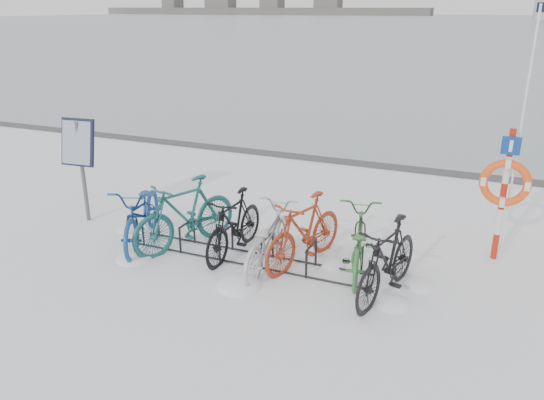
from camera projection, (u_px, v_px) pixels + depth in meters
name	position (u px, v px, depth m)	size (l,w,h in m)	color
ground	(247.00, 259.00, 8.41)	(900.00, 900.00, 0.00)	white
ice_sheet	(496.00, 22.00, 142.42)	(400.00, 298.00, 0.02)	#939FA6
quay_edge	(347.00, 162.00, 13.50)	(400.00, 0.25, 0.10)	#3F3F42
bike_rack	(246.00, 249.00, 8.35)	(4.00, 0.48, 0.46)	black
info_board	(79.00, 149.00, 9.46)	(0.66, 0.30, 1.93)	#595B5E
lifebuoy_station	(505.00, 183.00, 7.95)	(0.73, 0.22, 3.81)	#AC1F0D
shoreline	(251.00, 9.00, 277.09)	(180.00, 12.00, 9.50)	#4D4D4D
bike_0	(142.00, 211.00, 8.88)	(0.73, 2.10, 1.10)	navy
bike_1	(185.00, 212.00, 8.68)	(0.57, 2.00, 1.20)	#1A5557
bike_2	(234.00, 222.00, 8.45)	(0.50, 1.77, 1.06)	black
bike_3	(267.00, 237.00, 8.03)	(0.65, 1.86, 0.98)	#B1B3B9
bike_4	(304.00, 229.00, 8.13)	(0.53, 1.86, 1.12)	#A13219
bike_5	(358.00, 240.00, 7.93)	(0.65, 1.86, 0.97)	#316E35
bike_6	(388.00, 258.00, 7.20)	(0.52, 1.86, 1.12)	black
snow_drifts	(255.00, 270.00, 8.05)	(5.53, 2.16, 0.23)	white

